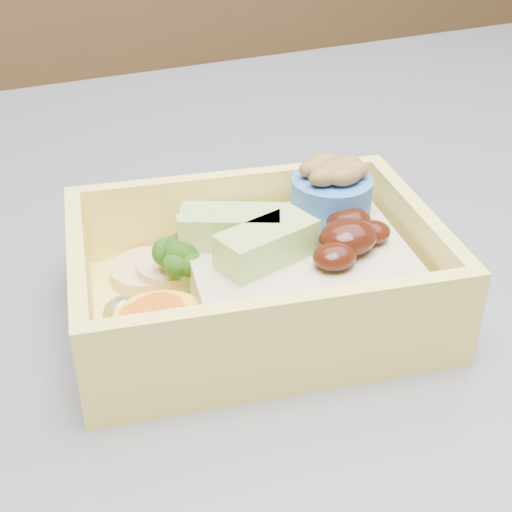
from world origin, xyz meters
name	(u,v)px	position (x,y,z in m)	size (l,w,h in m)	color
bento_box	(267,272)	(-0.15, -0.13, 0.95)	(0.22, 0.18, 0.07)	#FDE868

